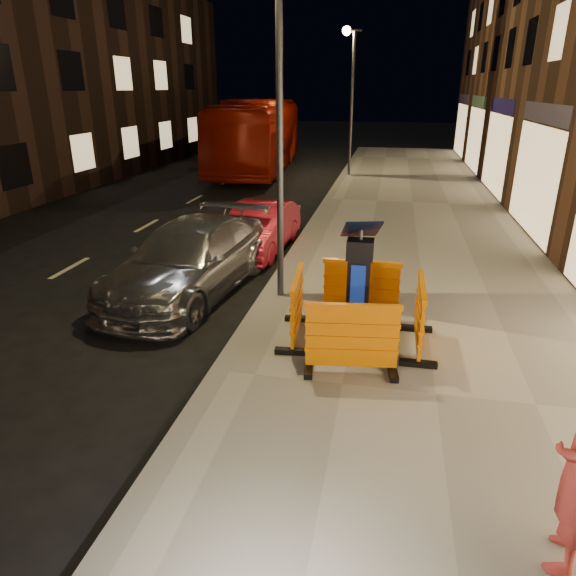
% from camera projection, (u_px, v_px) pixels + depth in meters
% --- Properties ---
extents(ground_plane, '(120.00, 120.00, 0.00)m').
position_uv_depth(ground_plane, '(220.00, 380.00, 7.39)').
color(ground_plane, black).
rests_on(ground_plane, ground).
extents(sidewalk, '(6.00, 60.00, 0.15)m').
position_uv_depth(sidewalk, '(435.00, 399.00, 6.81)').
color(sidewalk, gray).
rests_on(sidewalk, ground).
extents(kerb, '(0.30, 60.00, 0.15)m').
position_uv_depth(kerb, '(220.00, 375.00, 7.36)').
color(kerb, slate).
rests_on(kerb, ground).
extents(parking_kiosk, '(0.62, 0.62, 1.88)m').
position_uv_depth(parking_kiosk, '(358.00, 287.00, 7.84)').
color(parking_kiosk, black).
rests_on(parking_kiosk, sidewalk).
extents(barrier_front, '(1.41, 0.72, 1.05)m').
position_uv_depth(barrier_front, '(352.00, 339.00, 7.12)').
color(barrier_front, orange).
rests_on(barrier_front, sidewalk).
extents(barrier_back, '(1.35, 0.57, 1.05)m').
position_uv_depth(barrier_back, '(361.00, 289.00, 8.85)').
color(barrier_back, orange).
rests_on(barrier_back, sidewalk).
extents(barrier_kerbside, '(0.65, 1.38, 1.05)m').
position_uv_depth(barrier_kerbside, '(297.00, 307.00, 8.16)').
color(barrier_kerbside, orange).
rests_on(barrier_kerbside, sidewalk).
extents(barrier_bldgside, '(0.56, 1.35, 1.05)m').
position_uv_depth(barrier_bldgside, '(419.00, 316.00, 7.81)').
color(barrier_bldgside, orange).
rests_on(barrier_bldgside, sidewalk).
extents(car_silver, '(2.58, 5.11, 1.42)m').
position_uv_depth(car_silver, '(192.00, 292.00, 10.54)').
color(car_silver, '#9E9EA3').
rests_on(car_silver, ground).
extents(car_red, '(1.48, 3.74, 1.21)m').
position_uv_depth(car_red, '(260.00, 251.00, 13.21)').
color(car_red, '#A51628').
rests_on(car_red, ground).
extents(bus_doubledecker, '(3.93, 12.39, 3.39)m').
position_uv_depth(bus_doubledecker, '(259.00, 170.00, 26.13)').
color(bus_doubledecker, '#951406').
rests_on(bus_doubledecker, ground).
extents(street_lamp_mid, '(0.12, 0.12, 6.00)m').
position_uv_depth(street_lamp_mid, '(280.00, 135.00, 8.93)').
color(street_lamp_mid, '#3F3F44').
rests_on(street_lamp_mid, sidewalk).
extents(street_lamp_far, '(0.12, 0.12, 6.00)m').
position_uv_depth(street_lamp_far, '(352.00, 106.00, 22.62)').
color(street_lamp_far, '#3F3F44').
rests_on(street_lamp_far, sidewalk).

